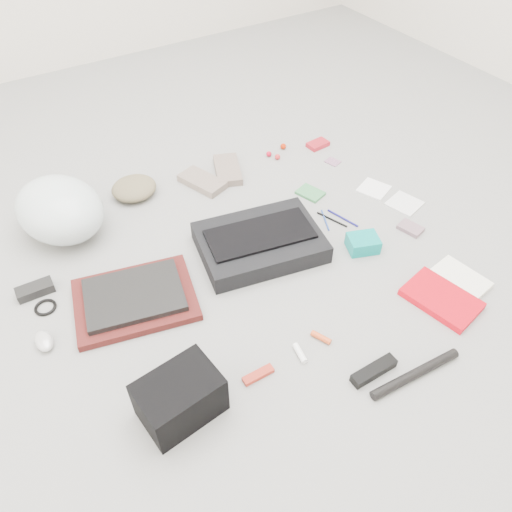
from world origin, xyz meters
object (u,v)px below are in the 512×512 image
bike_helmet (60,210)px  book_red (441,299)px  messenger_bag (260,243)px  accordion_wallet (363,243)px  camera_bag (180,398)px  laptop (134,295)px

bike_helmet → book_red: (0.98, -1.02, -0.10)m
messenger_bag → accordion_wallet: messenger_bag is taller
camera_bag → messenger_bag: bearing=33.2°
messenger_bag → bike_helmet: bearing=151.7°
messenger_bag → bike_helmet: bike_helmet is taller
bike_helmet → book_red: bearing=-65.7°
messenger_bag → bike_helmet: (-0.59, 0.48, 0.07)m
accordion_wallet → bike_helmet: bearing=163.6°
laptop → camera_bag: size_ratio=1.45×
messenger_bag → camera_bag: size_ratio=2.01×
laptop → accordion_wallet: (0.83, -0.20, -0.01)m
messenger_bag → laptop: messenger_bag is taller
messenger_bag → laptop: size_ratio=1.38×
messenger_bag → book_red: 0.67m
book_red → accordion_wallet: (-0.06, 0.34, 0.02)m
laptop → bike_helmet: size_ratio=0.87×
bike_helmet → messenger_bag: bearing=-58.8°
laptop → accordion_wallet: bearing=-0.7°
laptop → camera_bag: bearing=-82.0°
laptop → book_red: 1.04m
messenger_bag → camera_bag: camera_bag is taller
messenger_bag → camera_bag: 0.69m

